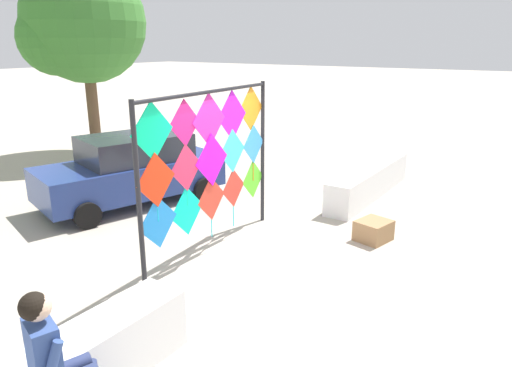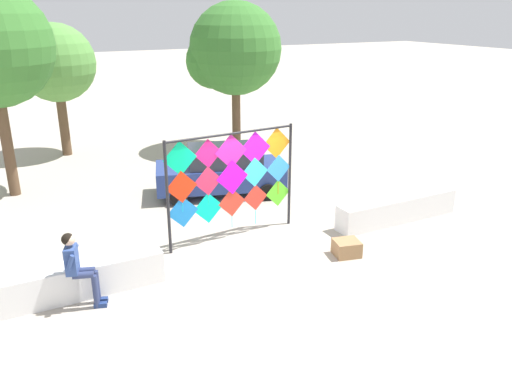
# 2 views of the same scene
# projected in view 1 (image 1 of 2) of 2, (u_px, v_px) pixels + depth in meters

# --- Properties ---
(ground) EXTENTS (120.00, 120.00, 0.00)m
(ground) POSITION_uv_depth(u_px,v_px,m) (261.00, 259.00, 7.56)
(ground) COLOR #ADA393
(plaza_ledge_right) EXTENTS (3.59, 0.56, 0.67)m
(plaza_ledge_right) POSITION_uv_depth(u_px,v_px,m) (369.00, 181.00, 10.60)
(plaza_ledge_right) COLOR white
(plaza_ledge_right) RESTS_ON ground
(kite_display_rack) EXTENTS (3.37, 0.29, 2.67)m
(kite_display_rack) POSITION_uv_depth(u_px,v_px,m) (211.00, 155.00, 7.39)
(kite_display_rack) COLOR #232328
(kite_display_rack) RESTS_ON ground
(seated_vendor) EXTENTS (0.72, 0.57, 1.52)m
(seated_vendor) POSITION_uv_depth(u_px,v_px,m) (59.00, 357.00, 3.80)
(seated_vendor) COLOR navy
(seated_vendor) RESTS_ON ground
(parked_car) EXTENTS (4.10, 2.64, 1.47)m
(parked_car) POSITION_uv_depth(u_px,v_px,m) (132.00, 169.00, 10.03)
(parked_car) COLOR navy
(parked_car) RESTS_ON ground
(cardboard_box_large) EXTENTS (0.66, 0.62, 0.36)m
(cardboard_box_large) POSITION_uv_depth(u_px,v_px,m) (373.00, 230.00, 8.25)
(cardboard_box_large) COLOR #9E754C
(cardboard_box_large) RESTS_ON ground
(tree_far_right) EXTENTS (3.58, 3.51, 5.66)m
(tree_far_right) POSITION_uv_depth(u_px,v_px,m) (79.00, 25.00, 13.59)
(tree_far_right) COLOR brown
(tree_far_right) RESTS_ON ground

